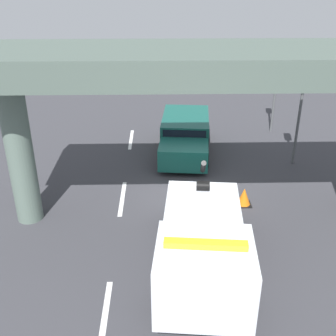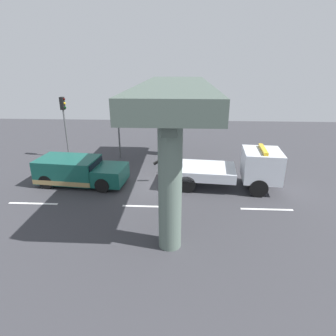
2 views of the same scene
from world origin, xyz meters
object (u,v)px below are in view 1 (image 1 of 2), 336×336
tow_truck_white (203,249)px  towed_van_green (185,136)px  traffic_light_near (278,70)px  traffic_light_far (302,97)px  traffic_cone_orange (244,197)px

tow_truck_white → towed_van_green: size_ratio=1.36×
tow_truck_white → towed_van_green: 9.31m
tow_truck_white → traffic_light_near: (-11.78, 4.90, 2.12)m
traffic_light_near → traffic_light_far: bearing=-0.0°
traffic_light_near → towed_van_green: bearing=-62.7°
tow_truck_white → traffic_light_near: bearing=157.4°
tow_truck_white → traffic_cone_orange: 4.76m
tow_truck_white → traffic_light_far: bearing=147.8°
tow_truck_white → traffic_light_far: size_ratio=1.74×
traffic_light_near → traffic_cone_orange: (7.54, -2.92, -3.00)m
towed_van_green → traffic_light_far: bearing=72.5°
tow_truck_white → traffic_light_near: 12.93m
towed_van_green → tow_truck_white: bearing=-0.5°
traffic_light_near → traffic_light_far: (4.00, -0.00, -0.24)m
tow_truck_white → traffic_cone_orange: tow_truck_white is taller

